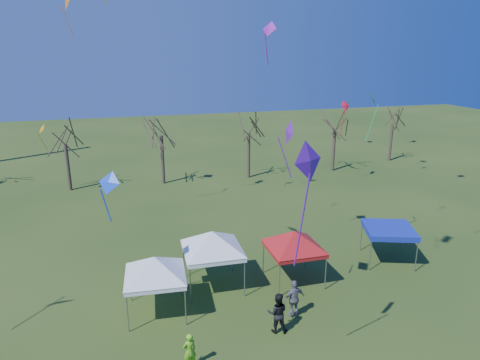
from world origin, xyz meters
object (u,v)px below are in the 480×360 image
object	(u,v)px
tree_1	(63,127)
tent_white_west	(154,261)
tent_blue	(389,230)
person_dark	(277,313)
tree_3	(249,117)
person_grey	(294,299)
tree_4	(336,113)
tent_white_mid	(212,235)
tent_red	(295,234)
tree_2	(160,118)
person_green	(189,351)
tree_5	(394,111)

from	to	relation	value
tree_1	tent_white_west	size ratio (longest dim) A/B	1.95
tent_white_west	tent_blue	xyz separation A→B (m)	(13.79, 1.53, -0.78)
tent_blue	person_dark	bearing A→B (deg)	-152.71
tree_3	person_grey	size ratio (longest dim) A/B	4.19
tree_3	tree_4	size ratio (longest dim) A/B	1.00
tent_white_mid	tent_red	world-z (taller)	tent_white_mid
tent_white_west	tent_blue	world-z (taller)	tent_white_west
person_grey	person_dark	size ratio (longest dim) A/B	0.99
tree_2	tent_white_west	xyz separation A→B (m)	(-2.74, -21.24, -3.53)
tree_2	tent_white_west	size ratio (longest dim) A/B	2.11
tent_red	tree_3	bearing A→B (deg)	79.55
tree_1	person_grey	bearing A→B (deg)	-63.38
tent_red	tent_blue	world-z (taller)	tent_red
person_grey	tree_4	bearing A→B (deg)	-131.54
person_green	tree_5	bearing A→B (deg)	-150.76
tent_blue	tree_5	bearing A→B (deg)	54.90
tree_1	person_dark	size ratio (longest dim) A/B	3.97
tree_2	tree_3	bearing A→B (deg)	-2.27
tree_5	tent_red	distance (m)	30.83
tent_white_mid	person_green	bearing A→B (deg)	-111.40
tent_blue	person_green	bearing A→B (deg)	-156.23
person_green	tree_4	bearing A→B (deg)	-142.91
person_dark	tent_white_west	bearing A→B (deg)	-12.29
tree_1	tree_3	world-z (taller)	tree_3
tent_white_west	person_dark	bearing A→B (deg)	-30.69
tree_1	person_dark	bearing A→B (deg)	-66.43
tree_4	person_dark	distance (m)	28.87
tent_blue	tent_red	bearing A→B (deg)	-174.38
tent_white_mid	tent_red	distance (m)	4.39
tree_1	tent_white_mid	bearing A→B (deg)	-66.23
tent_white_mid	person_grey	size ratio (longest dim) A/B	2.22
tent_white_mid	tent_blue	world-z (taller)	tent_white_mid
person_grey	person_dark	bearing A→B (deg)	26.34
tree_1	tent_blue	xyz separation A→B (m)	(19.45, -19.98, -3.80)
tent_white_mid	tent_blue	distance (m)	10.72
tree_5	tent_white_mid	distance (m)	33.53
person_green	person_dark	xyz separation A→B (m)	(4.16, 1.17, 0.18)
tree_4	tent_white_west	bearing A→B (deg)	-134.44
tree_5	tent_blue	bearing A→B (deg)	-125.10
tree_4	tree_5	distance (m)	8.62
tent_red	person_grey	distance (m)	3.77
tree_4	tent_red	xyz separation A→B (m)	(-13.01, -19.96, -3.29)
tree_4	tree_5	bearing A→B (deg)	13.85
tree_5	person_grey	xyz separation A→B (m)	(-22.63, -25.07, -4.79)
tree_1	tree_3	size ratio (longest dim) A/B	0.95
person_green	person_grey	world-z (taller)	person_grey
tent_white_mid	tent_red	size ratio (longest dim) A/B	1.08
tree_1	tree_5	world-z (taller)	tree_1
tree_2	tent_red	world-z (taller)	tree_2
person_dark	tree_3	bearing A→B (deg)	-85.94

